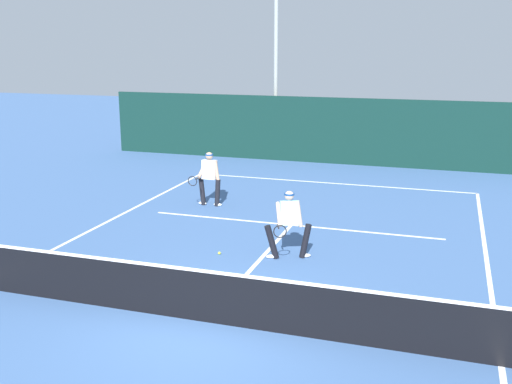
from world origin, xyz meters
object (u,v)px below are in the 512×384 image
at_px(player_near, 289,222).
at_px(light_pole, 276,35).
at_px(player_far, 209,176).
at_px(tennis_ball, 219,253).

height_order(player_near, light_pole, light_pole).
distance_m(player_far, light_pole, 9.40).
height_order(player_far, tennis_ball, player_far).
relative_size(player_near, light_pole, 0.19).
bearing_deg(player_far, light_pole, -86.36).
bearing_deg(player_far, tennis_ball, 116.05).
xyz_separation_m(player_far, tennis_ball, (1.84, -3.92, -0.86)).
height_order(tennis_ball, light_pole, light_pole).
relative_size(tennis_ball, light_pole, 0.01).
distance_m(tennis_ball, light_pole, 13.51).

